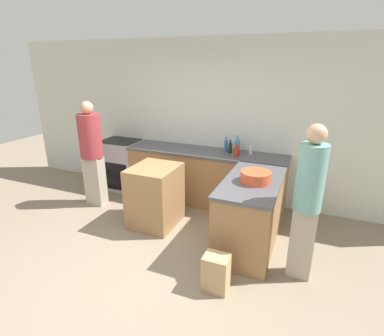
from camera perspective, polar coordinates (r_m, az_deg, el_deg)
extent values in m
plane|color=gray|center=(3.69, -9.63, -19.44)|extent=(14.00, 14.00, 0.00)
cube|color=silver|center=(5.16, 3.96, 8.78)|extent=(8.00, 0.06, 2.70)
cube|color=olive|center=(5.10, 2.50, -1.95)|extent=(2.64, 0.61, 0.88)
cube|color=#4C4C51|center=(4.95, 2.57, 3.01)|extent=(2.67, 0.64, 0.04)
cube|color=olive|center=(4.00, 11.06, -8.66)|extent=(0.66, 1.35, 0.88)
cube|color=#4C4C51|center=(3.81, 11.50, -2.53)|extent=(0.69, 1.38, 0.04)
cube|color=#ADADB2|center=(5.88, -13.25, 0.67)|extent=(0.73, 0.58, 0.92)
cube|color=black|center=(5.70, -14.85, -1.53)|extent=(0.62, 0.01, 0.52)
cube|color=black|center=(5.75, -13.61, 5.07)|extent=(0.67, 0.53, 0.01)
cube|color=#997047|center=(4.46, -7.03, -5.27)|extent=(0.63, 0.72, 0.90)
cylinder|color=#DB512D|center=(3.72, 12.04, -1.65)|extent=(0.37, 0.37, 0.13)
cylinder|color=silver|center=(4.84, 11.14, 3.33)|extent=(0.06, 0.06, 0.13)
cylinder|color=silver|center=(4.82, 11.21, 4.38)|extent=(0.03, 0.03, 0.05)
cylinder|color=#338CBF|center=(4.89, 8.62, 4.06)|extent=(0.08, 0.08, 0.20)
cylinder|color=#338CBF|center=(4.85, 8.70, 5.66)|extent=(0.03, 0.03, 0.08)
cylinder|color=red|center=(4.70, 8.50, 3.05)|extent=(0.09, 0.09, 0.14)
cylinder|color=red|center=(4.68, 8.56, 4.16)|extent=(0.04, 0.04, 0.05)
cylinder|color=#386BB7|center=(4.95, 6.47, 4.20)|extent=(0.06, 0.06, 0.17)
cylinder|color=#386BB7|center=(4.92, 6.53, 5.55)|extent=(0.03, 0.03, 0.07)
cylinder|color=black|center=(4.87, 7.28, 3.78)|extent=(0.06, 0.06, 0.15)
cylinder|color=black|center=(4.85, 7.33, 4.99)|extent=(0.03, 0.03, 0.06)
cube|color=#ADA38E|center=(5.31, -17.96, -2.32)|extent=(0.32, 0.20, 0.84)
cylinder|color=#993338|center=(5.09, -18.86, 5.76)|extent=(0.36, 0.36, 0.70)
sphere|color=tan|center=(5.01, -19.42, 10.79)|extent=(0.20, 0.20, 0.20)
cube|color=#ADA38E|center=(3.60, 20.11, -13.31)|extent=(0.25, 0.16, 0.84)
cylinder|color=#6BA39E|center=(3.27, 21.66, -1.75)|extent=(0.28, 0.28, 0.71)
sphere|color=tan|center=(3.14, 22.68, 6.00)|extent=(0.20, 0.20, 0.20)
cube|color=tan|center=(3.36, 4.62, -19.25)|extent=(0.27, 0.22, 0.41)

